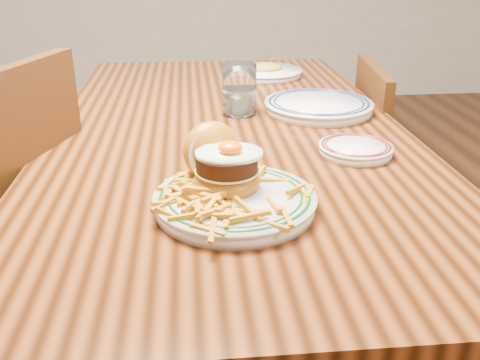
{
  "coord_description": "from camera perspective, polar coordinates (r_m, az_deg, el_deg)",
  "views": [
    {
      "loc": [
        -0.09,
        -1.24,
        1.16
      ],
      "look_at": [
        -0.01,
        -0.46,
        0.81
      ],
      "focal_mm": 40.0,
      "sensor_mm": 36.0,
      "label": 1
    }
  ],
  "objects": [
    {
      "name": "table",
      "position": [
        1.34,
        -1.28,
        2.21
      ],
      "size": [
        0.85,
        1.6,
        0.75
      ],
      "color": "black",
      "rests_on": "floor"
    },
    {
      "name": "chair_right",
      "position": [
        1.78,
        16.46,
        -0.78
      ],
      "size": [
        0.43,
        0.43,
        0.83
      ],
      "rotation": [
        0.0,
        0.0,
        3.03
      ],
      "color": "#3E1F0C",
      "rests_on": "floor"
    },
    {
      "name": "main_plate",
      "position": [
        0.89,
        -0.97,
        -0.69
      ],
      "size": [
        0.27,
        0.29,
        0.13
      ],
      "rotation": [
        0.0,
        0.0,
        0.33
      ],
      "color": "silver",
      "rests_on": "table"
    },
    {
      "name": "side_plate",
      "position": [
        1.15,
        12.24,
        3.31
      ],
      "size": [
        0.15,
        0.16,
        0.02
      ],
      "rotation": [
        0.0,
        0.0,
        -0.24
      ],
      "color": "silver",
      "rests_on": "table"
    },
    {
      "name": "rear_plate",
      "position": [
        1.44,
        8.37,
        7.87
      ],
      "size": [
        0.29,
        0.29,
        0.03
      ],
      "rotation": [
        0.0,
        0.0,
        -0.17
      ],
      "color": "silver",
      "rests_on": "table"
    },
    {
      "name": "water_glass",
      "position": [
        1.39,
        -0.08,
        9.31
      ],
      "size": [
        0.09,
        0.09,
        0.13
      ],
      "color": "white",
      "rests_on": "table"
    },
    {
      "name": "far_plate",
      "position": [
        1.83,
        2.71,
        11.45
      ],
      "size": [
        0.25,
        0.25,
        0.04
      ],
      "rotation": [
        0.0,
        0.0,
        0.23
      ],
      "color": "silver",
      "rests_on": "table"
    }
  ]
}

